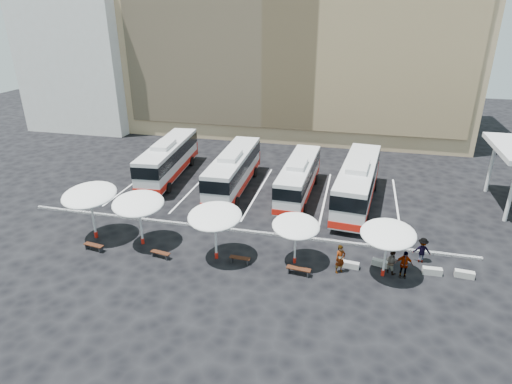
% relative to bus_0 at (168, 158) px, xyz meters
% --- Properties ---
extents(ground, '(120.00, 120.00, 0.00)m').
position_rel_bus_0_xyz_m(ground, '(9.35, -9.73, -1.90)').
color(ground, black).
rests_on(ground, ground).
extents(sandstone_building, '(42.00, 18.25, 29.60)m').
position_rel_bus_0_xyz_m(sandstone_building, '(9.35, 22.14, 10.73)').
color(sandstone_building, tan).
rests_on(sandstone_building, ground).
extents(apartment_block, '(14.00, 14.00, 18.00)m').
position_rel_bus_0_xyz_m(apartment_block, '(-18.65, 18.27, 7.10)').
color(apartment_block, silver).
rests_on(apartment_block, ground).
extents(curb_divider, '(34.00, 0.25, 0.15)m').
position_rel_bus_0_xyz_m(curb_divider, '(9.35, -9.23, -1.82)').
color(curb_divider, black).
rests_on(curb_divider, ground).
extents(bay_lines, '(24.15, 12.00, 0.01)m').
position_rel_bus_0_xyz_m(bay_lines, '(9.35, -1.73, -1.89)').
color(bay_lines, white).
rests_on(bay_lines, ground).
extents(bus_0, '(3.49, 11.89, 3.72)m').
position_rel_bus_0_xyz_m(bus_0, '(0.00, 0.00, 0.00)').
color(bus_0, silver).
rests_on(bus_0, ground).
extents(bus_1, '(2.92, 11.70, 3.70)m').
position_rel_bus_0_xyz_m(bus_1, '(7.02, -1.52, -0.01)').
color(bus_1, silver).
rests_on(bus_1, ground).
extents(bus_2, '(2.76, 10.80, 3.41)m').
position_rel_bus_0_xyz_m(bus_2, '(12.96, -1.65, -0.16)').
color(bus_2, silver).
rests_on(bus_2, ground).
extents(bus_3, '(3.78, 12.50, 3.91)m').
position_rel_bus_0_xyz_m(bus_3, '(17.95, -2.27, 0.10)').
color(bus_3, silver).
rests_on(bus_3, ground).
extents(sunshade_0, '(3.88, 3.93, 3.93)m').
position_rel_bus_0_xyz_m(sunshade_0, '(-0.16, -12.53, 1.44)').
color(sunshade_0, silver).
rests_on(sunshade_0, ground).
extents(sunshade_1, '(4.62, 4.65, 3.66)m').
position_rel_bus_0_xyz_m(sunshade_1, '(3.55, -12.57, 1.21)').
color(sunshade_1, silver).
rests_on(sunshade_1, ground).
extents(sunshade_2, '(3.60, 3.64, 3.65)m').
position_rel_bus_0_xyz_m(sunshade_2, '(9.20, -13.15, 1.20)').
color(sunshade_2, silver).
rests_on(sunshade_2, ground).
extents(sunshade_3, '(3.94, 3.96, 3.17)m').
position_rel_bus_0_xyz_m(sunshade_3, '(14.32, -12.49, 0.79)').
color(sunshade_3, silver).
rests_on(sunshade_3, ground).
extents(sunshade_4, '(3.75, 3.79, 3.44)m').
position_rel_bus_0_xyz_m(sunshade_4, '(19.86, -12.65, 1.02)').
color(sunshade_4, silver).
rests_on(sunshade_4, ground).
extents(wood_bench_0, '(1.50, 0.60, 0.45)m').
position_rel_bus_0_xyz_m(wood_bench_0, '(0.74, -14.18, -1.56)').
color(wood_bench_0, black).
rests_on(wood_bench_0, ground).
extents(wood_bench_1, '(1.41, 0.59, 0.42)m').
position_rel_bus_0_xyz_m(wood_bench_1, '(5.58, -13.98, -1.58)').
color(wood_bench_1, black).
rests_on(wood_bench_1, ground).
extents(wood_bench_2, '(1.37, 0.40, 0.42)m').
position_rel_bus_0_xyz_m(wood_bench_2, '(10.87, -13.37, -1.58)').
color(wood_bench_2, black).
rests_on(wood_bench_2, ground).
extents(wood_bench_3, '(1.56, 0.57, 0.47)m').
position_rel_bus_0_xyz_m(wood_bench_3, '(14.77, -13.79, -1.54)').
color(wood_bench_3, black).
rests_on(wood_bench_3, ground).
extents(conc_bench_0, '(1.09, 0.48, 0.40)m').
position_rel_bus_0_xyz_m(conc_bench_0, '(17.89, -12.23, -1.70)').
color(conc_bench_0, gray).
rests_on(conc_bench_0, ground).
extents(conc_bench_1, '(1.14, 0.64, 0.41)m').
position_rel_bus_0_xyz_m(conc_bench_1, '(19.76, -11.58, -1.70)').
color(conc_bench_1, gray).
rests_on(conc_bench_1, ground).
extents(conc_bench_2, '(1.18, 0.43, 0.44)m').
position_rel_bus_0_xyz_m(conc_bench_2, '(22.86, -11.79, -1.68)').
color(conc_bench_2, gray).
rests_on(conc_bench_2, ground).
extents(conc_bench_3, '(1.17, 0.48, 0.43)m').
position_rel_bus_0_xyz_m(conc_bench_3, '(24.75, -11.68, -1.69)').
color(conc_bench_3, gray).
rests_on(conc_bench_3, ground).
extents(passenger_0, '(0.83, 0.78, 1.91)m').
position_rel_bus_0_xyz_m(passenger_0, '(17.22, -12.92, -0.95)').
color(passenger_0, black).
rests_on(passenger_0, ground).
extents(passenger_1, '(0.97, 0.92, 1.57)m').
position_rel_bus_0_xyz_m(passenger_1, '(20.34, -12.23, -1.11)').
color(passenger_1, black).
rests_on(passenger_1, ground).
extents(passenger_2, '(1.06, 0.44, 1.80)m').
position_rel_bus_0_xyz_m(passenger_2, '(21.03, -12.52, -1.00)').
color(passenger_2, black).
rests_on(passenger_2, ground).
extents(passenger_3, '(1.13, 0.66, 1.73)m').
position_rel_bus_0_xyz_m(passenger_3, '(22.32, -10.45, -1.04)').
color(passenger_3, black).
rests_on(passenger_3, ground).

